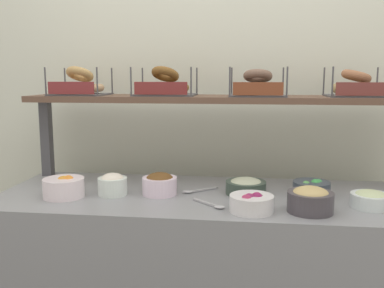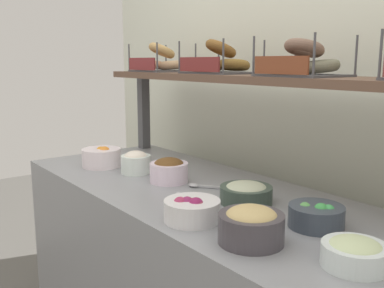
% 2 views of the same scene
% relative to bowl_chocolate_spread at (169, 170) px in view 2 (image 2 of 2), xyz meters
% --- Properties ---
extents(back_wall, '(3.09, 0.06, 2.40)m').
position_rel_bowl_chocolate_spread_xyz_m(back_wall, '(0.21, 0.58, 0.30)').
color(back_wall, silver).
rests_on(back_wall, ground_plane).
extents(shelf_riser_left, '(0.05, 0.05, 0.40)m').
position_rel_bowl_chocolate_spread_xyz_m(shelf_riser_left, '(-0.67, 0.30, 0.15)').
color(shelf_riser_left, '#4C4C51').
rests_on(shelf_riser_left, deli_counter).
extents(upper_shelf, '(1.85, 0.32, 0.03)m').
position_rel_bowl_chocolate_spread_xyz_m(upper_shelf, '(0.21, 0.30, 0.37)').
color(upper_shelf, brown).
rests_on(upper_shelf, shelf_riser_left).
extents(bowl_chocolate_spread, '(0.16, 0.16, 0.10)m').
position_rel_bowl_chocolate_spread_xyz_m(bowl_chocolate_spread, '(0.00, 0.00, 0.00)').
color(bowl_chocolate_spread, white).
rests_on(bowl_chocolate_spread, deli_counter).
extents(bowl_beet_salad, '(0.17, 0.17, 0.08)m').
position_rel_bowl_chocolate_spread_xyz_m(bowl_beet_salad, '(0.41, -0.20, -0.01)').
color(bowl_beet_salad, white).
rests_on(bowl_beet_salad, deli_counter).
extents(bowl_scallion_spread, '(0.16, 0.16, 0.07)m').
position_rel_bowl_chocolate_spread_xyz_m(bowl_scallion_spread, '(0.89, -0.08, -0.01)').
color(bowl_scallion_spread, white).
rests_on(bowl_scallion_spread, deli_counter).
extents(bowl_cream_cheese, '(0.13, 0.13, 0.10)m').
position_rel_bowl_chocolate_spread_xyz_m(bowl_cream_cheese, '(-0.21, -0.03, -0.00)').
color(bowl_cream_cheese, white).
rests_on(bowl_cream_cheese, deli_counter).
extents(bowl_tuna_salad, '(0.18, 0.18, 0.07)m').
position_rel_bowl_chocolate_spread_xyz_m(bowl_tuna_salad, '(0.38, 0.06, -0.01)').
color(bowl_tuna_salad, '#37483D').
rests_on(bowl_tuna_salad, deli_counter).
extents(bowl_veggie_mix, '(0.16, 0.16, 0.08)m').
position_rel_bowl_chocolate_spread_xyz_m(bowl_veggie_mix, '(0.67, 0.06, -0.01)').
color(bowl_veggie_mix, '#3B4551').
rests_on(bowl_veggie_mix, deli_counter).
extents(bowl_fruit_salad, '(0.18, 0.18, 0.10)m').
position_rel_bowl_chocolate_spread_xyz_m(bowl_fruit_salad, '(-0.41, -0.10, -0.00)').
color(bowl_fruit_salad, white).
rests_on(bowl_fruit_salad, deli_counter).
extents(bowl_hummus, '(0.18, 0.18, 0.10)m').
position_rel_bowl_chocolate_spread_xyz_m(bowl_hummus, '(0.64, -0.17, 0.00)').
color(bowl_hummus, '#464147').
rests_on(bowl_hummus, deli_counter).
extents(serving_spoon_near_plate, '(0.15, 0.12, 0.01)m').
position_rel_bowl_chocolate_spread_xyz_m(serving_spoon_near_plate, '(0.15, 0.06, -0.04)').
color(serving_spoon_near_plate, '#B7B7BC').
rests_on(serving_spoon_near_plate, deli_counter).
extents(serving_spoon_by_edge, '(0.14, 0.13, 0.01)m').
position_rel_bowl_chocolate_spread_xyz_m(serving_spoon_by_edge, '(0.25, -0.15, -0.04)').
color(serving_spoon_by_edge, '#B7B7BC').
rests_on(serving_spoon_by_edge, deli_counter).
extents(bagel_basket_sesame, '(0.28, 0.25, 0.15)m').
position_rel_bowl_chocolate_spread_xyz_m(bagel_basket_sesame, '(-0.47, 0.28, 0.43)').
color(bagel_basket_sesame, '#4C4C51').
rests_on(bagel_basket_sesame, upper_shelf).
extents(bagel_basket_cinnamon_raisin, '(0.30, 0.26, 0.15)m').
position_rel_bowl_chocolate_spread_xyz_m(bagel_basket_cinnamon_raisin, '(-0.03, 0.29, 0.43)').
color(bagel_basket_cinnamon_raisin, '#4C4C51').
rests_on(bagel_basket_cinnamon_raisin, upper_shelf).
extents(bagel_basket_poppy, '(0.28, 0.26, 0.14)m').
position_rel_bowl_chocolate_spread_xyz_m(bagel_basket_poppy, '(0.43, 0.27, 0.43)').
color(bagel_basket_poppy, '#4C4C51').
rests_on(bagel_basket_poppy, upper_shelf).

